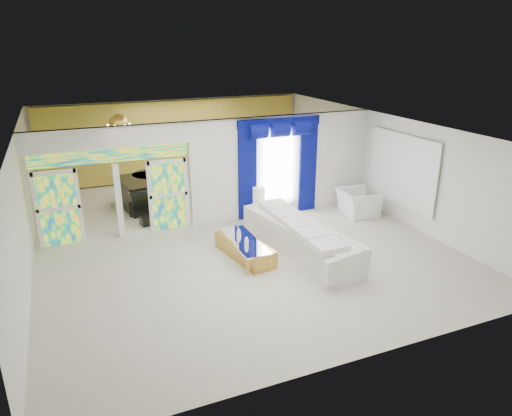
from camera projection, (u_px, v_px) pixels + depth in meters
name	position (u px, v px, depth m)	size (l,w,h in m)	color
floor	(229.00, 233.00, 13.04)	(12.00, 12.00, 0.00)	#B7AF9E
dividing_wall	(284.00, 165.00, 14.19)	(5.70, 0.18, 3.00)	white
dividing_header	(109.00, 137.00, 11.94)	(4.30, 0.18, 0.55)	white
stained_panel_left	(59.00, 208.00, 12.01)	(0.95, 0.04, 2.00)	#994C3F
stained_panel_right	(168.00, 195.00, 13.05)	(0.95, 0.04, 2.00)	#994C3F
stained_transom	(111.00, 156.00, 12.10)	(4.00, 0.05, 0.35)	#994C3F
window_pane	(278.00, 168.00, 14.02)	(1.00, 0.02, 2.30)	white
blue_drape_left	(247.00, 173.00, 13.65)	(0.55, 0.10, 2.80)	#040A4D
blue_drape_right	(308.00, 167.00, 14.38)	(0.55, 0.10, 2.80)	#040A4D
blue_pelmet	(279.00, 122.00, 13.53)	(2.60, 0.12, 0.25)	#040A4D
wall_mirror	(402.00, 170.00, 13.45)	(0.04, 2.70, 1.90)	white
gold_curtains	(176.00, 140.00, 17.64)	(9.70, 0.12, 2.90)	#AD8429
white_sofa	(299.00, 239.00, 11.73)	(0.84, 3.93, 0.75)	silver
coffee_table	(245.00, 249.00, 11.55)	(0.64, 1.92, 0.43)	#B68739
console_table	(268.00, 211.00, 14.10)	(1.20, 0.38, 0.40)	silver
table_lamp	(259.00, 197.00, 13.82)	(0.36, 0.36, 0.58)	white
armchair	(357.00, 203.00, 14.30)	(1.18, 1.03, 0.77)	silver
grand_piano	(144.00, 193.00, 14.97)	(1.38, 1.81, 0.91)	black
piano_bench	(155.00, 219.00, 13.69)	(0.82, 0.32, 0.27)	black
tv_console	(48.00, 203.00, 14.10)	(0.60, 0.55, 0.88)	tan
chandelier	(119.00, 124.00, 14.25)	(0.60, 0.60, 0.60)	gold
decanters	(244.00, 239.00, 11.40)	(0.14, 1.17, 0.20)	navy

